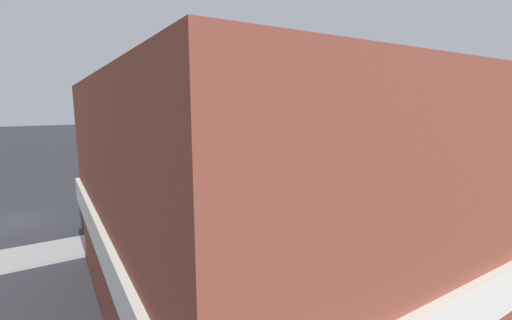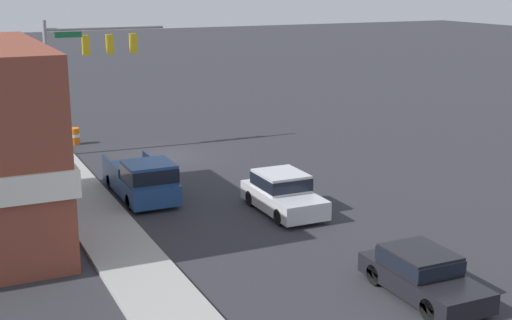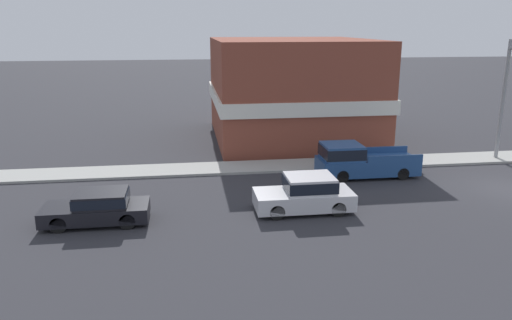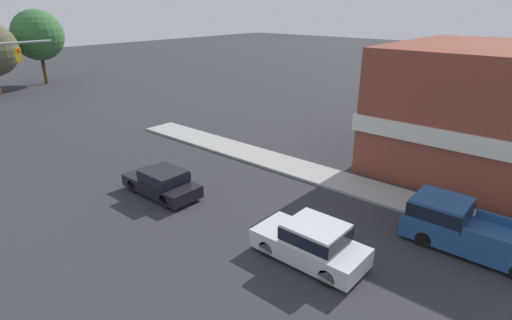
% 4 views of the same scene
% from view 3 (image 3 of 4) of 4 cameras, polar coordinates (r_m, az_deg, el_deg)
% --- Properties ---
extents(ground_plane, '(200.00, 200.00, 0.00)m').
position_cam_3_polar(ground_plane, '(28.24, 26.94, -3.04)').
color(ground_plane, '#2D2D33').
extents(sidewalk_curb, '(2.40, 60.00, 0.14)m').
position_cam_3_polar(sidewalk_curb, '(32.83, 21.39, 0.09)').
color(sidewalk_curb, '#9E9E99').
rests_on(sidewalk_curb, ground).
extents(car_lead, '(1.94, 4.34, 1.63)m').
position_cam_3_polar(car_lead, '(22.24, 5.73, -3.77)').
color(car_lead, black).
rests_on(car_lead, ground).
extents(car_second_ahead, '(1.86, 4.33, 1.38)m').
position_cam_3_polar(car_second_ahead, '(21.84, -17.59, -5.11)').
color(car_second_ahead, black).
rests_on(car_second_ahead, ground).
extents(pickup_truck_parked, '(2.05, 5.39, 1.85)m').
position_cam_3_polar(pickup_truck_parked, '(27.67, 11.61, -0.04)').
color(pickup_truck_parked, black).
rests_on(pickup_truck_parked, ground).
extents(corner_brick_building, '(12.57, 11.19, 7.07)m').
position_cam_3_polar(corner_brick_building, '(36.45, 4.04, 7.99)').
color(corner_brick_building, brown).
rests_on(corner_brick_building, ground).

